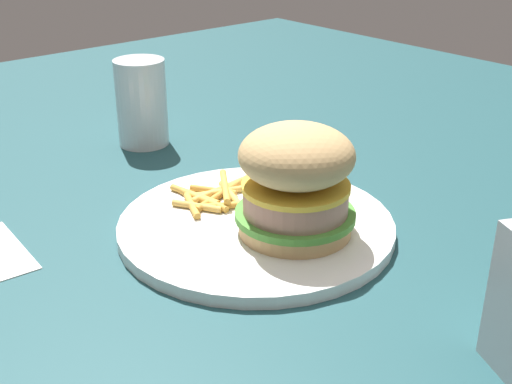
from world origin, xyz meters
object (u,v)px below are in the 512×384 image
plate (256,226)px  fries_pile (215,196)px  drink_glass (142,106)px  sandwich (296,180)px

plate → fries_pile: (-0.06, -0.00, 0.01)m
plate → fries_pile: fries_pile is taller
fries_pile → drink_glass: (-0.21, 0.05, 0.03)m
sandwich → fries_pile: 0.12m
plate → fries_pile: bearing=-179.0°
plate → drink_glass: bearing=170.3°
drink_glass → fries_pile: bearing=-12.7°
plate → drink_glass: (-0.28, 0.05, 0.04)m
sandwich → drink_glass: (-0.32, 0.03, -0.01)m
sandwich → fries_pile: (-0.10, -0.01, -0.05)m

